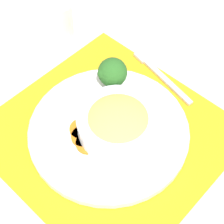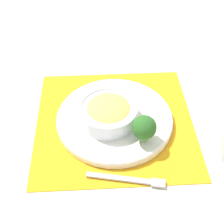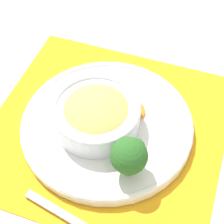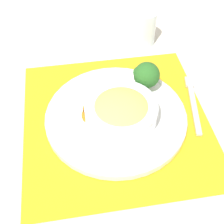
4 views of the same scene
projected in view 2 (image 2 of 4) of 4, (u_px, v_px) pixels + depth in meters
name	position (u px, v px, depth m)	size (l,w,h in m)	color
ground_plane	(115.00, 122.00, 0.85)	(4.00, 4.00, 0.00)	beige
placemat	(115.00, 121.00, 0.85)	(0.42, 0.43, 0.00)	orange
plate	(115.00, 118.00, 0.84)	(0.31, 0.31, 0.02)	white
bowl	(109.00, 112.00, 0.81)	(0.15, 0.15, 0.06)	silver
broccoli_floret	(144.00, 127.00, 0.75)	(0.06, 0.06, 0.08)	#759E51
carrot_slice_near	(126.00, 106.00, 0.86)	(0.05, 0.05, 0.01)	orange
carrot_slice_middle	(121.00, 104.00, 0.87)	(0.05, 0.05, 0.01)	orange
carrot_slice_far	(115.00, 103.00, 0.87)	(0.05, 0.05, 0.01)	orange
fork	(134.00, 180.00, 0.71)	(0.06, 0.18, 0.01)	#B7B7BC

